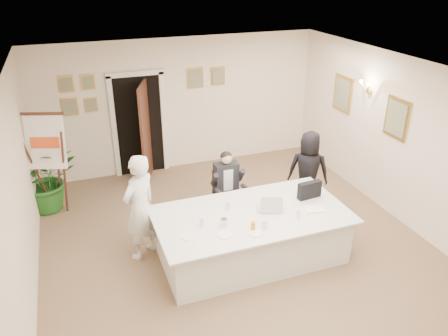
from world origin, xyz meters
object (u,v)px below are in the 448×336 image
standing_woman (308,171)px  oj_glass (253,226)px  standing_man (140,208)px  potted_palm (46,179)px  flip_chart (53,169)px  paper_stack (314,209)px  laptop (268,201)px  seated_man (227,186)px  conference_table (251,235)px  laptop_bag (309,190)px  steel_jug (224,222)px

standing_woman → oj_glass: standing_woman is taller
standing_man → potted_palm: size_ratio=1.40×
standing_man → standing_woman: (3.09, 0.40, -0.10)m
flip_chart → standing_man: bearing=-56.0°
standing_man → oj_glass: standing_man is taller
standing_man → paper_stack: size_ratio=5.91×
paper_stack → laptop: bearing=157.4°
seated_man → standing_man: (-1.59, -0.55, 0.20)m
conference_table → potted_palm: bearing=137.9°
standing_woman → paper_stack: size_ratio=5.21×
standing_man → potted_palm: bearing=-91.4°
flip_chart → standing_man: flip_chart is taller
standing_man → laptop_bag: standing_man is taller
flip_chart → laptop_bag: flip_chart is taller
laptop → standing_man: bearing=-179.5°
conference_table → standing_man: (-1.54, 0.62, 0.45)m
standing_woman → conference_table: bearing=65.2°
flip_chart → potted_palm: flip_chart is taller
oj_glass → seated_man: bearing=82.7°
seated_man → standing_woman: size_ratio=0.87×
seated_man → potted_palm: size_ratio=1.07×
laptop → seated_man: bearing=120.1°
potted_palm → paper_stack: potted_palm is taller
standing_man → flip_chart: bearing=-91.7°
standing_woman → laptop: (-1.27, -0.99, 0.17)m
standing_woman → standing_man: bearing=39.0°
flip_chart → potted_palm: size_ratio=1.56×
flip_chart → oj_glass: (2.59, -2.81, -0.03)m
conference_table → flip_chart: bearing=138.7°
seated_man → standing_man: 1.69m
standing_woman → steel_jug: standing_woman is taller
flip_chart → standing_man: (1.20, -1.78, -0.02)m
flip_chart → laptop_bag: size_ratio=4.83×
paper_stack → seated_man: bearing=122.0°
conference_table → standing_woman: size_ratio=1.93×
laptop → steel_jug: laptop is taller
potted_palm → steel_jug: (2.41, -2.79, 0.23)m
laptop_bag → oj_glass: size_ratio=3.00×
paper_stack → potted_palm: bearing=143.3°
standing_man → paper_stack: standing_man is taller
standing_man → standing_woman: size_ratio=1.13×
laptop_bag → seated_man: bearing=128.7°
paper_stack → standing_woman: bearing=63.6°
conference_table → steel_jug: (-0.50, -0.16, 0.44)m
seated_man → laptop_bag: (1.00, -1.04, 0.27)m
potted_palm → steel_jug: size_ratio=10.99×
conference_table → oj_glass: 0.62m
potted_palm → laptop_bag: (3.95, -2.49, 0.31)m
standing_man → potted_palm: standing_man is taller
potted_palm → laptop: size_ratio=3.45×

